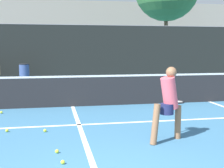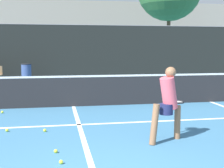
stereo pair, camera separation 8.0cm
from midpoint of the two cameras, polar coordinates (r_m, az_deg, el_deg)
name	(u,v)px [view 2 (the right image)]	position (r m, az deg, el deg)	size (l,w,h in m)	color
court_service_line	(79,125)	(7.37, -5.75, -7.40)	(8.25, 0.10, 0.01)	white
court_center_mark	(80,129)	(6.98, -5.48, -8.22)	(0.10, 5.37, 0.01)	white
net	(73,90)	(9.51, -6.87, -1.07)	(11.09, 0.09, 1.07)	slate
fence_back	(65,53)	(17.01, -8.45, 5.68)	(24.00, 0.06, 2.99)	black
player_practicing	(168,101)	(6.05, 10.58, -3.05)	(0.99, 0.88, 1.44)	#8C6042
tennis_ball_scattered_0	(56,151)	(5.54, -9.84, -12.00)	(0.07, 0.07, 0.07)	#D1E033
tennis_ball_scattered_1	(2,112)	(9.07, -19.19, -4.86)	(0.07, 0.07, 0.07)	#D1E033
tennis_ball_scattered_4	(61,162)	(5.04, -8.84, -13.90)	(0.07, 0.07, 0.07)	#D1E033
tennis_ball_scattered_8	(7,130)	(7.10, -18.35, -8.02)	(0.07, 0.07, 0.07)	#D1E033
tennis_ball_scattered_9	(45,130)	(6.88, -11.87, -8.29)	(0.07, 0.07, 0.07)	#D1E033
tennis_ball_scattered_10	(175,108)	(9.32, 11.69, -4.30)	(0.07, 0.07, 0.07)	#D1E033
trash_bin	(26,73)	(16.12, -15.25, 1.89)	(0.51, 0.51, 0.98)	#384C7F
parked_car	(62,65)	(20.92, -9.10, 3.49)	(1.76, 3.96, 1.48)	maroon
building_far	(60,34)	(31.21, -9.35, 9.06)	(36.00, 2.40, 6.14)	gray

